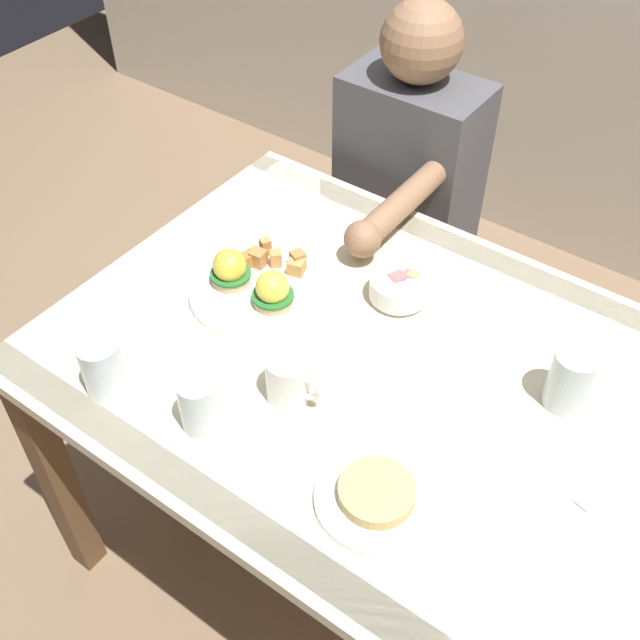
{
  "coord_description": "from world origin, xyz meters",
  "views": [
    {
      "loc": [
        0.5,
        -0.84,
        1.82
      ],
      "look_at": [
        -0.12,
        0.0,
        0.78
      ],
      "focal_mm": 43.45,
      "sensor_mm": 36.0,
      "label": 1
    }
  ],
  "objects_px": {
    "eggs_benedict_plate": "(255,284)",
    "fruit_bowl": "(399,287)",
    "dining_table": "(368,397)",
    "side_plate": "(376,496)",
    "water_glass_near": "(570,381)",
    "fork": "(605,484)",
    "water_glass_far": "(199,406)",
    "coffee_mug": "(289,377)",
    "diner_person": "(403,194)",
    "water_glass_extra": "(104,371)"
  },
  "relations": [
    {
      "from": "eggs_benedict_plate",
      "to": "dining_table",
      "type": "bearing_deg",
      "value": -3.62
    },
    {
      "from": "water_glass_extra",
      "to": "water_glass_near",
      "type": "bearing_deg",
      "value": 33.87
    },
    {
      "from": "water_glass_near",
      "to": "water_glass_extra",
      "type": "relative_size",
      "value": 1.06
    },
    {
      "from": "water_glass_far",
      "to": "eggs_benedict_plate",
      "type": "bearing_deg",
      "value": 113.67
    },
    {
      "from": "water_glass_near",
      "to": "water_glass_far",
      "type": "distance_m",
      "value": 0.64
    },
    {
      "from": "eggs_benedict_plate",
      "to": "fruit_bowl",
      "type": "height_order",
      "value": "eggs_benedict_plate"
    },
    {
      "from": "dining_table",
      "to": "fork",
      "type": "distance_m",
      "value": 0.47
    },
    {
      "from": "dining_table",
      "to": "coffee_mug",
      "type": "height_order",
      "value": "coffee_mug"
    },
    {
      "from": "eggs_benedict_plate",
      "to": "water_glass_near",
      "type": "bearing_deg",
      "value": 9.29
    },
    {
      "from": "dining_table",
      "to": "side_plate",
      "type": "distance_m",
      "value": 0.32
    },
    {
      "from": "fork",
      "to": "side_plate",
      "type": "xyz_separation_m",
      "value": [
        -0.29,
        -0.24,
        0.01
      ]
    },
    {
      "from": "eggs_benedict_plate",
      "to": "water_glass_near",
      "type": "height_order",
      "value": "water_glass_near"
    },
    {
      "from": "dining_table",
      "to": "side_plate",
      "type": "bearing_deg",
      "value": -54.88
    },
    {
      "from": "fork",
      "to": "water_glass_far",
      "type": "relative_size",
      "value": 1.4
    },
    {
      "from": "dining_table",
      "to": "water_glass_near",
      "type": "height_order",
      "value": "water_glass_near"
    },
    {
      "from": "coffee_mug",
      "to": "fork",
      "type": "xyz_separation_m",
      "value": [
        0.53,
        0.15,
        -0.05
      ]
    },
    {
      "from": "water_glass_near",
      "to": "water_glass_extra",
      "type": "xyz_separation_m",
      "value": [
        -0.68,
        -0.46,
        -0.01
      ]
    },
    {
      "from": "dining_table",
      "to": "water_glass_near",
      "type": "distance_m",
      "value": 0.39
    },
    {
      "from": "coffee_mug",
      "to": "side_plate",
      "type": "distance_m",
      "value": 0.26
    },
    {
      "from": "water_glass_extra",
      "to": "water_glass_far",
      "type": "bearing_deg",
      "value": 11.63
    },
    {
      "from": "side_plate",
      "to": "diner_person",
      "type": "bearing_deg",
      "value": 118.67
    },
    {
      "from": "fork",
      "to": "water_glass_far",
      "type": "xyz_separation_m",
      "value": [
        -0.61,
        -0.29,
        0.05
      ]
    },
    {
      "from": "eggs_benedict_plate",
      "to": "water_glass_near",
      "type": "xyz_separation_m",
      "value": [
        0.62,
        0.1,
        0.03
      ]
    },
    {
      "from": "fruit_bowl",
      "to": "coffee_mug",
      "type": "bearing_deg",
      "value": -93.83
    },
    {
      "from": "dining_table",
      "to": "water_glass_extra",
      "type": "distance_m",
      "value": 0.51
    },
    {
      "from": "fork",
      "to": "side_plate",
      "type": "height_order",
      "value": "side_plate"
    },
    {
      "from": "dining_table",
      "to": "water_glass_near",
      "type": "xyz_separation_m",
      "value": [
        0.33,
        0.12,
        0.16
      ]
    },
    {
      "from": "side_plate",
      "to": "fruit_bowl",
      "type": "bearing_deg",
      "value": 117.61
    },
    {
      "from": "fruit_bowl",
      "to": "water_glass_far",
      "type": "xyz_separation_m",
      "value": [
        -0.11,
        -0.47,
        0.02
      ]
    },
    {
      "from": "water_glass_extra",
      "to": "side_plate",
      "type": "height_order",
      "value": "water_glass_extra"
    },
    {
      "from": "fruit_bowl",
      "to": "water_glass_near",
      "type": "height_order",
      "value": "water_glass_near"
    },
    {
      "from": "water_glass_far",
      "to": "dining_table",
      "type": "bearing_deg",
      "value": 62.47
    },
    {
      "from": "coffee_mug",
      "to": "water_glass_extra",
      "type": "distance_m",
      "value": 0.33
    },
    {
      "from": "fork",
      "to": "side_plate",
      "type": "relative_size",
      "value": 0.77
    },
    {
      "from": "dining_table",
      "to": "fork",
      "type": "xyz_separation_m",
      "value": [
        0.46,
        -0.0,
        0.11
      ]
    },
    {
      "from": "fork",
      "to": "diner_person",
      "type": "bearing_deg",
      "value": 141.12
    },
    {
      "from": "fruit_bowl",
      "to": "fork",
      "type": "relative_size",
      "value": 0.78
    },
    {
      "from": "eggs_benedict_plate",
      "to": "coffee_mug",
      "type": "bearing_deg",
      "value": -38.14
    },
    {
      "from": "eggs_benedict_plate",
      "to": "water_glass_near",
      "type": "distance_m",
      "value": 0.63
    },
    {
      "from": "water_glass_near",
      "to": "water_glass_extra",
      "type": "height_order",
      "value": "water_glass_near"
    },
    {
      "from": "eggs_benedict_plate",
      "to": "fork",
      "type": "height_order",
      "value": "eggs_benedict_plate"
    },
    {
      "from": "fruit_bowl",
      "to": "diner_person",
      "type": "xyz_separation_m",
      "value": [
        -0.24,
        0.42,
        -0.12
      ]
    },
    {
      "from": "water_glass_far",
      "to": "diner_person",
      "type": "bearing_deg",
      "value": 98.61
    },
    {
      "from": "fruit_bowl",
      "to": "fork",
      "type": "bearing_deg",
      "value": -19.5
    },
    {
      "from": "dining_table",
      "to": "coffee_mug",
      "type": "xyz_separation_m",
      "value": [
        -0.07,
        -0.16,
        0.16
      ]
    },
    {
      "from": "water_glass_near",
      "to": "water_glass_far",
      "type": "height_order",
      "value": "water_glass_near"
    },
    {
      "from": "eggs_benedict_plate",
      "to": "water_glass_far",
      "type": "bearing_deg",
      "value": -66.33
    },
    {
      "from": "side_plate",
      "to": "coffee_mug",
      "type": "bearing_deg",
      "value": 159.59
    },
    {
      "from": "dining_table",
      "to": "fork",
      "type": "bearing_deg",
      "value": -0.44
    },
    {
      "from": "coffee_mug",
      "to": "water_glass_extra",
      "type": "relative_size",
      "value": 0.98
    }
  ]
}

